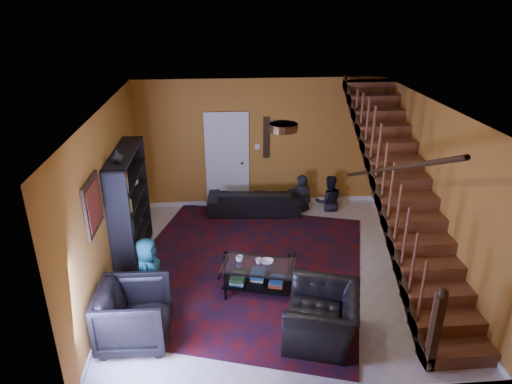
% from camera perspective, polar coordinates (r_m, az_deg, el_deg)
% --- Properties ---
extents(floor, '(5.50, 5.50, 0.00)m').
position_cam_1_polar(floor, '(7.96, 2.13, -9.72)').
color(floor, beige).
rests_on(floor, ground).
extents(room, '(5.50, 5.50, 5.50)m').
position_cam_1_polar(room, '(9.05, -7.28, -5.16)').
color(room, '#B46E28').
rests_on(room, ground).
extents(staircase, '(0.95, 5.02, 3.18)m').
position_cam_1_polar(staircase, '(7.81, 17.94, 0.06)').
color(staircase, brown).
rests_on(staircase, floor).
extents(bookshelf, '(0.35, 1.80, 2.00)m').
position_cam_1_polar(bookshelf, '(8.12, -15.38, -2.09)').
color(bookshelf, black).
rests_on(bookshelf, floor).
extents(door, '(0.82, 0.05, 2.05)m').
position_cam_1_polar(door, '(9.91, -3.61, 3.78)').
color(door, silver).
rests_on(door, floor).
extents(framed_picture, '(0.04, 0.74, 0.74)m').
position_cam_1_polar(framed_picture, '(6.51, -19.73, -1.52)').
color(framed_picture, maroon).
rests_on(framed_picture, room).
extents(wall_hanging, '(0.14, 0.03, 0.90)m').
position_cam_1_polar(wall_hanging, '(9.80, 1.32, 6.82)').
color(wall_hanging, black).
rests_on(wall_hanging, room).
extents(ceiling_fixture, '(0.40, 0.40, 0.10)m').
position_cam_1_polar(ceiling_fixture, '(6.09, 3.38, 8.09)').
color(ceiling_fixture, '#3F2814').
rests_on(ceiling_fixture, room).
extents(rug, '(4.97, 5.34, 0.02)m').
position_cam_1_polar(rug, '(8.01, -1.30, -9.34)').
color(rug, '#430C0C').
rests_on(rug, floor).
extents(sofa, '(2.02, 0.91, 0.57)m').
position_cam_1_polar(sofa, '(9.82, -0.24, -1.02)').
color(sofa, black).
rests_on(sofa, floor).
extents(armchair_left, '(0.95, 0.92, 0.85)m').
position_cam_1_polar(armchair_left, '(6.51, -14.97, -14.58)').
color(armchair_left, black).
rests_on(armchair_left, floor).
extents(armchair_right, '(1.23, 1.32, 0.71)m').
position_cam_1_polar(armchair_right, '(6.45, 8.26, -15.11)').
color(armchair_right, black).
rests_on(armchair_right, floor).
extents(person_adult_a, '(0.47, 0.31, 1.27)m').
position_cam_1_polar(person_adult_a, '(10.03, 5.59, -1.23)').
color(person_adult_a, black).
rests_on(person_adult_a, sofa).
extents(person_adult_b, '(0.60, 0.47, 1.23)m').
position_cam_1_polar(person_adult_b, '(10.16, 9.06, -1.22)').
color(person_adult_b, black).
rests_on(person_adult_b, sofa).
extents(person_child, '(0.44, 0.60, 1.13)m').
position_cam_1_polar(person_child, '(7.02, -13.27, -9.86)').
color(person_child, '#165654').
rests_on(person_child, armchair_left).
extents(coffee_table, '(1.25, 0.92, 0.43)m').
position_cam_1_polar(coffee_table, '(7.39, 0.31, -10.30)').
color(coffee_table, black).
rests_on(coffee_table, floor).
extents(cup_a, '(0.15, 0.15, 0.09)m').
position_cam_1_polar(cup_a, '(7.36, -2.08, -8.33)').
color(cup_a, '#999999').
rests_on(cup_a, coffee_table).
extents(cup_b, '(0.10, 0.10, 0.09)m').
position_cam_1_polar(cup_b, '(7.30, 0.30, -8.62)').
color(cup_b, '#999999').
rests_on(cup_b, coffee_table).
extents(bowl, '(0.25, 0.25, 0.05)m').
position_cam_1_polar(bowl, '(7.32, 1.39, -8.72)').
color(bowl, '#999999').
rests_on(bowl, coffee_table).
extents(vase, '(0.18, 0.18, 0.19)m').
position_cam_1_polar(vase, '(7.26, -16.98, 4.30)').
color(vase, '#999999').
rests_on(vase, bookshelf).
extents(popcorn_bucket, '(0.18, 0.18, 0.18)m').
position_cam_1_polar(popcorn_bucket, '(6.49, -14.52, -18.27)').
color(popcorn_bucket, red).
rests_on(popcorn_bucket, rug).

